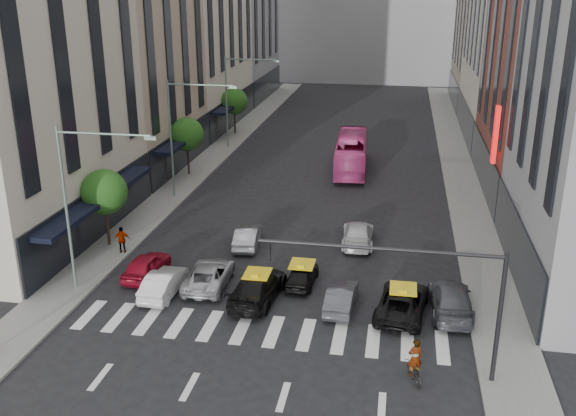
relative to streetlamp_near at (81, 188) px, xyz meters
The scene contains 28 objects.
ground 12.32m from the streetlamp_near, 21.72° to the right, with size 160.00×160.00×0.00m, color black.
sidewalk_left 26.69m from the streetlamp_near, 93.21° to the left, with size 3.00×96.00×0.15m, color slate.
sidewalk_right 34.27m from the streetlamp_near, 50.35° to the left, with size 3.00×96.00×0.15m, color slate.
building_left_a 12.76m from the streetlamp_near, 134.82° to the left, with size 8.00×18.00×28.00m, color beige.
building_left_b 25.72m from the streetlamp_near, 106.16° to the left, with size 8.00×16.00×24.00m, color tan.
building_right_b 36.20m from the streetlamp_near, 40.38° to the left, with size 8.00×18.00×26.00m, color brown.
tree_near 6.65m from the streetlamp_near, 106.32° to the left, with size 2.88×2.88×4.95m.
tree_mid 22.18m from the streetlamp_near, 94.56° to the left, with size 2.88×2.88×4.95m.
tree_far 38.11m from the streetlamp_near, 92.65° to the left, with size 2.88×2.88×4.95m.
streetlamp_near is the anchor object (origin of this frame).
streetlamp_mid 16.00m from the streetlamp_near, 90.00° to the left, with size 5.38×0.25×9.00m.
streetlamp_far 32.00m from the streetlamp_near, 90.00° to the left, with size 5.38×0.25×9.00m.
traffic_signal 18.48m from the streetlamp_near, 15.74° to the right, with size 10.10×0.20×6.00m.
liberty_sign 27.73m from the streetlamp_near, 35.24° to the left, with size 0.30×0.70×4.00m.
car_red 6.13m from the streetlamp_near, 45.00° to the left, with size 1.62×4.03×1.37m, color maroon.
car_white_front 6.62m from the streetlamp_near, ahead, with size 1.45×4.15×1.37m, color silver.
car_silver 8.26m from the streetlamp_near, 16.04° to the left, with size 2.23×4.85×1.35m, color #AAA9AF.
taxi_left 10.53m from the streetlamp_near, ahead, with size 2.13×5.25×1.52m, color black.
taxi_center 12.70m from the streetlamp_near, 13.83° to the left, with size 1.46×3.62×1.23m, color black.
car_grey_mid 14.61m from the streetlamp_near, ahead, with size 1.37×3.94×1.30m, color #36383D.
taxi_right 17.54m from the streetlamp_near, ahead, with size 2.32×5.04×1.40m, color black.
car_grey_curb 19.89m from the streetlamp_near, ahead, with size 2.05×5.04×1.46m, color #44464C.
car_row2_left 11.55m from the streetlamp_near, 47.55° to the left, with size 1.41×4.05×1.34m, color #95959A.
car_row2_right 17.42m from the streetlamp_near, 33.64° to the left, with size 1.94×4.76×1.38m, color silver.
bus 29.25m from the streetlamp_near, 65.55° to the left, with size 2.58×11.02×3.07m, color #CE3C86.
motorcycle 18.93m from the streetlamp_near, 17.42° to the right, with size 0.55×1.58×0.83m, color black.
rider 18.60m from the streetlamp_near, 17.42° to the right, with size 0.64×0.42×1.75m, color gray.
pedestrian_far 6.97m from the streetlamp_near, 94.13° to the left, with size 0.99×0.41×1.69m, color gray.
Camera 1 is at (6.05, -25.22, 16.10)m, focal length 40.00 mm.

